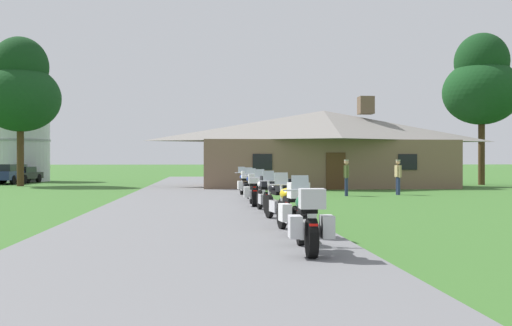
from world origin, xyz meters
name	(u,v)px	position (x,y,z in m)	size (l,w,h in m)	color
ground_plane	(195,206)	(0.00, 20.00, 0.00)	(500.00, 500.00, 0.00)	#386628
asphalt_driveway	(194,210)	(0.00, 18.00, 0.03)	(6.40, 80.00, 0.06)	slate
motorcycle_green_nearest_to_camera	(308,221)	(2.10, 8.45, 0.61)	(0.75, 2.08, 1.30)	black
motorcycle_yellow_second_in_row	(292,208)	(2.23, 11.11, 0.61)	(0.85, 2.08, 1.30)	black
motorcycle_black_third_in_row	(278,200)	(2.25, 13.79, 0.62)	(0.78, 2.08, 1.30)	black
motorcycle_white_fourth_in_row	(264,193)	(2.19, 16.72, 0.62)	(0.66, 2.08, 1.30)	black
motorcycle_white_fifth_in_row	(253,190)	(2.05, 19.20, 0.61)	(0.72, 2.08, 1.30)	black
motorcycle_blue_sixth_in_row	(252,186)	(2.21, 22.05, 0.61)	(0.76, 2.08, 1.30)	black
motorcycle_blue_farthest_in_row	(245,184)	(2.12, 25.02, 0.61)	(0.80, 2.08, 1.30)	black
stone_lodge	(324,148)	(7.72, 34.91, 2.45)	(15.78, 7.25, 5.67)	brown
bystander_olive_shirt_near_lodge	(346,176)	(6.89, 25.54, 0.95)	(0.32, 0.53, 1.69)	navy
bystander_tan_shirt_beside_signpost	(398,175)	(9.57, 26.18, 0.95)	(0.23, 0.55, 1.69)	navy
tree_right_of_lodge	(482,83)	(19.14, 37.42, 6.92)	(5.20, 5.20, 10.34)	#422D19
tree_left_far	(20,89)	(-11.54, 37.85, 6.28)	(5.10, 5.10, 9.64)	#422D19
metal_silo_distant	(22,134)	(-14.15, 46.85, 3.80)	(4.34, 4.34, 7.58)	#B2B7BC
parked_navy_suv_far_left	(8,173)	(-13.55, 41.67, 0.78)	(2.09, 4.69, 1.40)	navy
parked_black_sedan_far_left	(20,174)	(-13.19, 43.27, 0.64)	(2.29, 4.38, 1.20)	black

